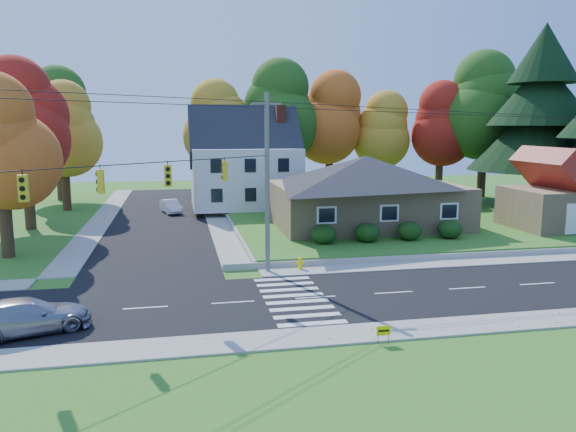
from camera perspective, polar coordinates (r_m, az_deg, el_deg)
name	(u,v)px	position (r m, az deg, el deg)	size (l,w,h in m)	color
ground	(315,298)	(27.45, 2.81, -8.29)	(120.00, 120.00, 0.00)	#3D7923
road_main	(315,298)	(27.44, 2.81, -8.27)	(90.00, 8.00, 0.02)	black
road_cross	(160,217)	(52.06, -12.85, -0.09)	(8.00, 44.00, 0.02)	black
sidewalk_north	(294,271)	(32.12, 0.64, -5.59)	(90.00, 2.00, 0.08)	#9C9A90
sidewalk_south	(346,334)	(22.89, 5.91, -11.88)	(90.00, 2.00, 0.08)	#9C9A90
lawn	(400,216)	(50.90, 11.32, 0.02)	(30.00, 30.00, 0.50)	#3D7923
ranch_house	(366,190)	(44.09, 7.91, 2.66)	(14.60, 10.60, 5.40)	tan
colonial_house	(245,164)	(53.89, -4.36, 5.32)	(10.40, 8.40, 9.60)	silver
garage	(559,197)	(47.24, 25.83, 1.74)	(7.30, 6.30, 4.60)	tan
hedge_row	(388,232)	(38.49, 10.15, -1.56)	(10.70, 1.70, 1.27)	#163A10
traffic_infrastructure	(307,189)	(27.63, 1.91, 2.76)	(38.10, 10.66, 10.00)	#666059
tree_lot_0	(218,124)	(59.54, -7.09, 9.24)	(6.72, 6.72, 12.51)	#3F2A19
tree_lot_1	(277,112)	(59.31, -1.15, 10.57)	(7.84, 7.84, 14.60)	#3F2A19
tree_lot_2	(330,118)	(61.60, 4.27, 9.89)	(7.28, 7.28, 13.56)	#3F2A19
tree_lot_3	(385,130)	(62.53, 9.87, 8.57)	(6.16, 6.16, 11.47)	#3F2A19
tree_lot_4	(441,124)	(64.02, 15.29, 8.98)	(6.72, 6.72, 12.51)	#3F2A19
tree_lot_5	(486,106)	(64.19, 19.43, 10.54)	(8.40, 8.40, 15.64)	#3F2A19
conifer_east_a	(541,112)	(57.97, 24.30, 9.57)	(12.80, 12.80, 16.96)	#3F2A19
tree_west_0	(0,143)	(38.86, -27.26, 6.60)	(6.16, 6.16, 11.47)	#3F2A19
tree_west_1	(23,122)	(48.77, -25.30, 8.62)	(7.28, 7.28, 13.56)	#3F2A19
tree_west_2	(62,129)	(58.35, -21.94, 8.15)	(6.72, 6.72, 12.51)	#3F2A19
tree_west_3	(57,117)	(66.58, -22.46, 9.31)	(7.84, 7.84, 14.60)	#3F2A19
silver_sedan	(27,316)	(24.99, -25.03, -9.20)	(1.99, 4.90, 1.42)	#8C8C9F
white_car	(171,206)	(53.99, -11.81, 0.96)	(1.33, 3.81, 1.26)	silver
fire_hydrant	(300,264)	(32.37, 1.25, -4.88)	(0.44, 0.34, 0.77)	#FFEC00
yard_sign	(383,331)	(22.14, 9.68, -11.45)	(0.56, 0.05, 0.70)	black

